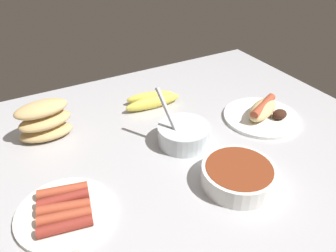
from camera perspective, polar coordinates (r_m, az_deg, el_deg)
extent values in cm
cube|color=#B2B2B7|center=(90.55, 0.02, -3.41)|extent=(120.00, 90.00, 3.00)
cylinder|color=white|center=(102.67, 15.79, 1.50)|extent=(22.32, 22.32, 1.00)
ellipsoid|color=#DBB77A|center=(101.30, 16.02, 2.79)|extent=(15.18, 11.41, 4.40)
cylinder|color=#AD472D|center=(100.71, 16.13, 3.37)|extent=(13.00, 7.86, 2.40)
ellipsoid|color=#381E14|center=(101.95, 18.74, 1.94)|extent=(4.41, 3.61, 2.80)
cylinder|color=silver|center=(87.76, 2.72, -1.48)|extent=(13.86, 13.86, 5.26)
cylinder|color=beige|center=(87.15, 2.74, -0.92)|extent=(12.20, 12.20, 2.37)
cube|color=#B7B7BC|center=(84.41, 0.40, 1.76)|extent=(3.93, 8.85, 14.00)
cylinder|color=white|center=(73.64, -17.33, -14.14)|extent=(20.31, 20.31, 1.00)
cylinder|color=#AD472D|center=(76.02, -17.73, -10.61)|extent=(10.77, 4.62, 2.26)
cylinder|color=maroon|center=(74.23, -17.64, -11.91)|extent=(10.75, 3.71, 2.26)
cylinder|color=#AD472D|center=(72.47, -17.55, -13.28)|extent=(10.76, 5.01, 2.26)
cylinder|color=#AD472D|center=(70.76, -17.45, -14.71)|extent=(10.77, 4.61, 2.26)
cylinder|color=maroon|center=(69.09, -17.34, -16.22)|extent=(10.77, 4.11, 2.26)
ellipsoid|color=tan|center=(95.96, -20.27, -1.00)|extent=(14.50, 8.43, 3.60)
ellipsoid|color=tan|center=(94.05, -20.46, 0.85)|extent=(14.72, 8.92, 3.60)
ellipsoid|color=tan|center=(92.58, -21.08, 2.79)|extent=(14.54, 8.51, 3.60)
cylinder|color=white|center=(77.34, 12.03, -8.38)|extent=(16.86, 16.86, 4.67)
cylinder|color=maroon|center=(76.07, 12.20, -7.31)|extent=(15.18, 15.18, 1.00)
ellipsoid|color=#E5D14C|center=(106.56, -3.01, 4.98)|extent=(15.99, 6.69, 3.75)
ellipsoid|color=#E5D14C|center=(103.63, -2.59, 4.14)|extent=(18.46, 4.10, 3.93)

